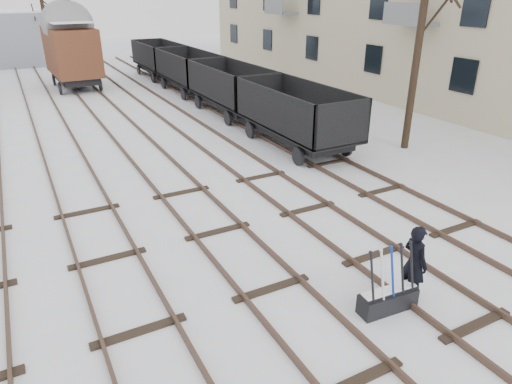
{
  "coord_description": "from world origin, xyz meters",
  "views": [
    {
      "loc": [
        -4.3,
        -7.34,
        6.2
      ],
      "look_at": [
        0.97,
        2.56,
        1.2
      ],
      "focal_mm": 32.0,
      "sensor_mm": 36.0,
      "label": 1
    }
  ],
  "objects_px": {
    "box_van_wagon": "(71,50)",
    "ground_frame": "(388,298)",
    "worker": "(415,263)",
    "freight_wagon_a": "(296,124)"
  },
  "relations": [
    {
      "from": "worker",
      "to": "box_van_wagon",
      "type": "bearing_deg",
      "value": 7.57
    },
    {
      "from": "box_van_wagon",
      "to": "worker",
      "type": "bearing_deg",
      "value": -86.62
    },
    {
      "from": "ground_frame",
      "to": "box_van_wagon",
      "type": "xyz_separation_m",
      "value": [
        -2.14,
        27.94,
        2.24
      ]
    },
    {
      "from": "ground_frame",
      "to": "worker",
      "type": "distance_m",
      "value": 0.96
    },
    {
      "from": "box_van_wagon",
      "to": "ground_frame",
      "type": "bearing_deg",
      "value": -88.16
    },
    {
      "from": "worker",
      "to": "box_van_wagon",
      "type": "height_order",
      "value": "box_van_wagon"
    },
    {
      "from": "ground_frame",
      "to": "freight_wagon_a",
      "type": "height_order",
      "value": "freight_wagon_a"
    },
    {
      "from": "ground_frame",
      "to": "freight_wagon_a",
      "type": "bearing_deg",
      "value": 71.64
    },
    {
      "from": "freight_wagon_a",
      "to": "ground_frame",
      "type": "bearing_deg",
      "value": -112.42
    },
    {
      "from": "box_van_wagon",
      "to": "freight_wagon_a",
      "type": "bearing_deg",
      "value": -72.91
    }
  ]
}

